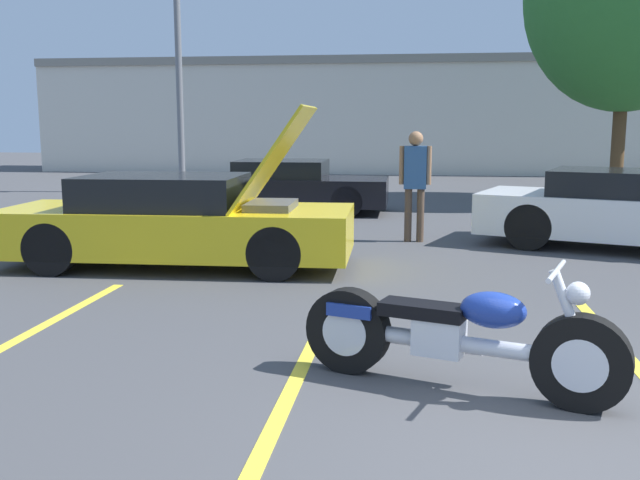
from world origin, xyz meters
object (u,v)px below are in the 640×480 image
light_pole (181,53)px  parked_car_left_row (288,187)px  parked_car_mid_row (632,211)px  show_car_hood_open (178,222)px  spectator_by_show_car (415,176)px  motorcycle (455,336)px

light_pole → parked_car_left_row: 6.36m
parked_car_left_row → parked_car_mid_row: size_ratio=0.87×
show_car_hood_open → parked_car_left_row: size_ratio=1.11×
show_car_hood_open → spectator_by_show_car: size_ratio=2.63×
light_pole → parked_car_left_row: light_pole is taller
motorcycle → parked_car_mid_row: parked_car_mid_row is taller
light_pole → parked_car_left_row: (3.67, -4.04, -3.27)m
parked_car_mid_row → parked_car_left_row: bearing=167.1°
parked_car_mid_row → spectator_by_show_car: size_ratio=2.71×
motorcycle → light_pole: bearing=133.8°
light_pole → spectator_by_show_car: bearing=-49.9°
motorcycle → parked_car_left_row: parked_car_left_row is taller
show_car_hood_open → parked_car_left_row: 6.09m
motorcycle → parked_car_mid_row: bearing=83.1°
motorcycle → show_car_hood_open: (-3.49, 4.11, 0.21)m
spectator_by_show_car → parked_car_left_row: bearing=127.5°
motorcycle → parked_car_left_row: size_ratio=0.54×
light_pole → parked_car_left_row: size_ratio=1.62×
light_pole → parked_car_mid_row: bearing=-39.2°
parked_car_mid_row → spectator_by_show_car: 3.35m
show_car_hood_open → spectator_by_show_car: bearing=36.6°
parked_car_mid_row → light_pole: bearing=160.6°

